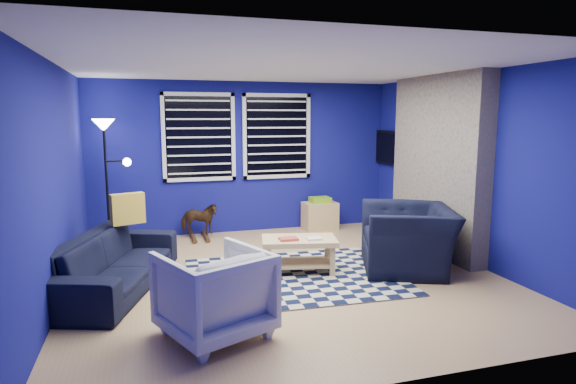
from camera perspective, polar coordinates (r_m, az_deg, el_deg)
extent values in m
plane|color=tan|center=(5.94, -0.09, -9.99)|extent=(5.00, 5.00, 0.00)
plane|color=white|center=(5.65, -0.10, 14.76)|extent=(5.00, 5.00, 0.00)
plane|color=navy|center=(8.08, -5.15, 4.08)|extent=(5.00, 0.00, 5.00)
plane|color=navy|center=(5.51, -25.91, 0.98)|extent=(0.00, 5.00, 5.00)
plane|color=navy|center=(6.80, 20.55, 2.65)|extent=(0.00, 5.00, 5.00)
cube|color=gray|center=(7.13, 17.31, 3.08)|extent=(0.26, 2.00, 2.50)
cube|color=black|center=(7.20, 16.05, -4.08)|extent=(0.04, 0.70, 0.60)
cube|color=gray|center=(7.20, 15.06, -6.57)|extent=(0.50, 1.20, 0.08)
cube|color=black|center=(7.92, -10.52, 6.41)|extent=(1.05, 0.02, 1.30)
cube|color=white|center=(7.91, -10.65, 11.33)|extent=(1.17, 0.05, 0.06)
cube|color=white|center=(7.97, -10.37, 1.52)|extent=(1.17, 0.05, 0.06)
cube|color=black|center=(8.16, -1.35, 6.62)|extent=(1.05, 0.02, 1.30)
cube|color=white|center=(8.16, -1.35, 11.40)|extent=(1.17, 0.05, 0.06)
cube|color=white|center=(8.21, -1.31, 1.87)|extent=(1.17, 0.05, 0.06)
cube|color=black|center=(8.44, 12.13, 5.14)|extent=(0.06, 1.00, 0.58)
cube|color=black|center=(8.43, 11.92, 5.14)|extent=(0.01, 0.92, 0.50)
cube|color=black|center=(5.93, 0.72, -9.95)|extent=(2.57, 2.09, 0.02)
imported|color=black|center=(5.78, -19.88, -7.84)|extent=(2.29, 1.48, 0.62)
imported|color=black|center=(6.31, 14.02, -5.34)|extent=(1.54, 1.45, 0.80)
imported|color=gray|center=(4.36, -8.74, -11.77)|extent=(1.11, 1.12, 0.78)
imported|color=#402914|center=(7.75, -10.51, -3.15)|extent=(0.45, 0.66, 0.51)
cube|color=tan|center=(5.99, 1.32, -5.78)|extent=(1.01, 0.71, 0.06)
cube|color=tan|center=(6.06, 1.31, -8.38)|extent=(0.91, 0.62, 0.03)
cube|color=#AC3B31|center=(5.88, 0.06, -5.58)|extent=(0.25, 0.20, 0.03)
cube|color=silver|center=(5.91, 3.10, -5.55)|extent=(0.20, 0.17, 0.03)
cube|color=tan|center=(5.75, -1.76, -8.61)|extent=(0.07, 0.07, 0.37)
cube|color=tan|center=(5.99, 5.47, -7.94)|extent=(0.07, 0.07, 0.37)
cube|color=tan|center=(6.13, -2.74, -7.51)|extent=(0.07, 0.07, 0.37)
cube|color=tan|center=(6.35, 4.09, -6.93)|extent=(0.07, 0.07, 0.37)
cube|color=tan|center=(8.33, 3.80, -2.82)|extent=(0.58, 0.40, 0.47)
cube|color=black|center=(8.33, 3.80, -2.82)|extent=(0.50, 0.36, 0.38)
cube|color=#7BBF16|center=(8.28, 3.81, -0.93)|extent=(0.35, 0.27, 0.09)
cylinder|color=black|center=(7.70, -20.29, -6.02)|extent=(0.24, 0.24, 0.03)
cylinder|color=black|center=(7.53, -20.65, 0.46)|extent=(0.04, 0.04, 1.77)
cone|color=white|center=(7.46, -21.03, 7.41)|extent=(0.32, 0.32, 0.18)
sphere|color=white|center=(7.42, -18.54, 3.39)|extent=(0.12, 0.12, 0.12)
cube|color=gold|center=(6.19, -18.46, -1.90)|extent=(0.42, 0.24, 0.38)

